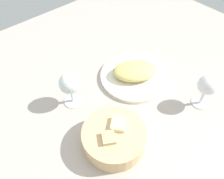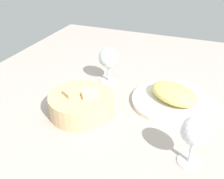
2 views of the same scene
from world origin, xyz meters
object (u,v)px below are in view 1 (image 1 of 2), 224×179
object	(u,v)px
bread_basket	(114,137)
wine_glass_near	(70,85)
plate	(134,76)
wine_glass_far	(207,87)

from	to	relation	value
bread_basket	wine_glass_near	distance (cm)	22.03
plate	wine_glass_far	distance (cm)	26.41
plate	wine_glass_near	xyz separation A→B (cm)	(24.30, -6.01, 7.88)
wine_glass_far	wine_glass_near	bearing A→B (deg)	-42.60
bread_basket	wine_glass_far	world-z (taller)	wine_glass_far
wine_glass_far	plate	bearing A→B (deg)	-71.10
wine_glass_near	wine_glass_far	size ratio (longest dim) A/B	1.02
plate	wine_glass_far	bearing A→B (deg)	108.90
bread_basket	wine_glass_near	size ratio (longest dim) A/B	1.48
wine_glass_near	plate	bearing A→B (deg)	166.12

